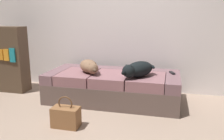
{
  "coord_description": "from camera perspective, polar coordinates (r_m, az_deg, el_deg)",
  "views": [
    {
      "loc": [
        0.82,
        -2.27,
        1.29
      ],
      "look_at": [
        0.0,
        1.02,
        0.49
      ],
      "focal_mm": 37.88,
      "sensor_mm": 36.0,
      "label": 1
    }
  ],
  "objects": [
    {
      "name": "handbag",
      "position": [
        2.87,
        -11.07,
        -10.99
      ],
      "size": [
        0.32,
        0.18,
        0.38
      ],
      "color": "brown",
      "rests_on": "ground"
    },
    {
      "name": "dog_tan",
      "position": [
        3.52,
        -5.48,
        0.87
      ],
      "size": [
        0.44,
        0.51,
        0.19
      ],
      "color": "#836047",
      "rests_on": "couch"
    },
    {
      "name": "dog_dark",
      "position": [
        3.29,
        6.24,
        0.17
      ],
      "size": [
        0.48,
        0.58,
        0.21
      ],
      "color": "black",
      "rests_on": "couch"
    },
    {
      "name": "back_wall",
      "position": [
        4.09,
        2.51,
        14.75
      ],
      "size": [
        6.4,
        0.1,
        2.8
      ],
      "primitive_type": "cube",
      "color": "white",
      "rests_on": "ground"
    },
    {
      "name": "couch",
      "position": [
        3.6,
        0.2,
        -4.06
      ],
      "size": [
        1.96,
        0.89,
        0.44
      ],
      "color": "brown",
      "rests_on": "ground"
    },
    {
      "name": "tv_remote",
      "position": [
        3.58,
        14.32,
        -0.67
      ],
      "size": [
        0.09,
        0.16,
        0.02
      ],
      "primitive_type": "cube",
      "rotation": [
        0.0,
        0.0,
        0.34
      ],
      "color": "black",
      "rests_on": "couch"
    },
    {
      "name": "bookshelf",
      "position": [
        4.37,
        -23.39,
        2.39
      ],
      "size": [
        0.56,
        0.3,
        1.1
      ],
      "color": "#4E3C2B",
      "rests_on": "ground"
    },
    {
      "name": "ground_plane",
      "position": [
        2.74,
        -5.31,
        -14.96
      ],
      "size": [
        10.0,
        10.0,
        0.0
      ],
      "primitive_type": "plane",
      "color": "tan"
    }
  ]
}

